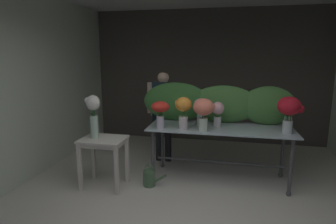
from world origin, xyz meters
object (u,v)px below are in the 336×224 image
at_px(vase_lilac_anemones, 200,109).
at_px(vase_white_roses_tall, 93,113).
at_px(vase_peach_peonies, 289,108).
at_px(vase_scarlet_snapdragons, 160,110).
at_px(vase_coral_carnations, 204,110).
at_px(display_table_glass, 220,135).
at_px(florist, 163,107).
at_px(vase_blush_roses, 218,112).
at_px(watering_can, 150,178).
at_px(side_table_white, 103,146).
at_px(vase_sunset_freesia, 183,109).
at_px(vase_crimson_ranunculus, 289,109).

height_order(vase_lilac_anemones, vase_white_roses_tall, vase_white_roses_tall).
height_order(vase_peach_peonies, vase_scarlet_snapdragons, vase_peach_peonies).
bearing_deg(vase_coral_carnations, vase_scarlet_snapdragons, 177.63).
xyz_separation_m(display_table_glass, florist, (-1.03, 0.63, 0.29)).
distance_m(display_table_glass, vase_blush_roses, 0.35).
bearing_deg(watering_can, vase_white_roses_tall, -169.64).
height_order(side_table_white, vase_white_roses_tall, vase_white_roses_tall).
bearing_deg(display_table_glass, vase_scarlet_snapdragons, -163.07).
height_order(display_table_glass, vase_peach_peonies, vase_peach_peonies).
distance_m(display_table_glass, vase_scarlet_snapdragons, 0.99).
xyz_separation_m(vase_white_roses_tall, watering_can, (0.78, 0.14, -0.98)).
distance_m(florist, vase_blush_roses, 1.16).
bearing_deg(watering_can, florist, 91.65).
bearing_deg(vase_coral_carnations, display_table_glass, 51.09).
height_order(florist, vase_scarlet_snapdragons, florist).
height_order(vase_coral_carnations, vase_blush_roses, vase_coral_carnations).
bearing_deg(watering_can, display_table_glass, 23.03).
distance_m(vase_scarlet_snapdragons, vase_sunset_freesia, 0.33).
xyz_separation_m(vase_coral_carnations, vase_white_roses_tall, (-1.54, -0.28, -0.06)).
xyz_separation_m(side_table_white, vase_peach_peonies, (2.61, 0.67, 0.54)).
xyz_separation_m(display_table_glass, vase_crimson_ranunculus, (0.92, -0.16, 0.47)).
xyz_separation_m(vase_peach_peonies, vase_white_roses_tall, (-2.75, -0.67, -0.05)).
relative_size(florist, vase_white_roses_tall, 2.63).
bearing_deg(side_table_white, vase_white_roses_tall, -180.00).
bearing_deg(vase_crimson_ranunculus, vase_lilac_anemones, 170.88).
bearing_deg(florist, vase_crimson_ranunculus, -22.21).
distance_m(vase_coral_carnations, vase_lilac_anemones, 0.34).
distance_m(display_table_glass, vase_peach_peonies, 1.07).
distance_m(florist, vase_coral_carnations, 1.22).
distance_m(vase_crimson_ranunculus, watering_can, 2.21).
relative_size(vase_blush_roses, watering_can, 1.08).
distance_m(florist, vase_lilac_anemones, 0.94).
bearing_deg(vase_crimson_ranunculus, display_table_glass, 169.93).
relative_size(vase_scarlet_snapdragons, vase_sunset_freesia, 0.86).
relative_size(display_table_glass, vase_coral_carnations, 4.56).
distance_m(display_table_glass, side_table_white, 1.74).
relative_size(side_table_white, florist, 0.45).
relative_size(side_table_white, vase_white_roses_tall, 1.18).
xyz_separation_m(florist, vase_sunset_freesia, (0.49, -0.86, 0.13)).
distance_m(vase_crimson_ranunculus, vase_white_roses_tall, 2.72).
relative_size(display_table_glass, vase_sunset_freesia, 4.55).
bearing_deg(vase_blush_roses, watering_can, -155.37).
bearing_deg(vase_crimson_ranunculus, vase_sunset_freesia, -177.39).
xyz_separation_m(vase_coral_carnations, vase_crimson_ranunculus, (1.15, 0.13, 0.03)).
height_order(side_table_white, vase_scarlet_snapdragons, vase_scarlet_snapdragons).
distance_m(display_table_glass, vase_crimson_ranunculus, 1.04).
distance_m(vase_scarlet_snapdragons, vase_white_roses_tall, 0.96).
xyz_separation_m(display_table_glass, watering_can, (-1.00, -0.42, -0.60)).
distance_m(vase_scarlet_snapdragons, vase_blush_roses, 0.86).
relative_size(vase_peach_peonies, vase_blush_roses, 1.19).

